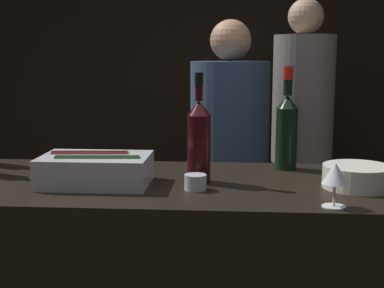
{
  "coord_description": "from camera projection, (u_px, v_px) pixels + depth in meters",
  "views": [
    {
      "loc": [
        0.13,
        -1.38,
        1.48
      ],
      "look_at": [
        0.0,
        0.36,
        1.19
      ],
      "focal_mm": 50.0,
      "sensor_mm": 36.0,
      "label": 1
    }
  ],
  "objects": [
    {
      "name": "person_in_hoodie",
      "position": [
        229.0,
        164.0,
        2.81
      ],
      "size": [
        0.41,
        0.41,
        1.66
      ],
      "rotation": [
        0.0,
        0.0,
        -0.51
      ],
      "color": "black",
      "rests_on": "ground_plane"
    },
    {
      "name": "bowl_white",
      "position": [
        357.0,
        176.0,
        1.67
      ],
      "size": [
        0.21,
        0.21,
        0.07
      ],
      "color": "silver",
      "rests_on": "bar_counter"
    },
    {
      "name": "red_wine_bottle_black_foil",
      "position": [
        199.0,
        139.0,
        1.73
      ],
      "size": [
        0.08,
        0.08,
        0.36
      ],
      "color": "black",
      "rests_on": "bar_counter"
    },
    {
      "name": "wall_back_chalkboard",
      "position": [
        215.0,
        66.0,
        3.86
      ],
      "size": [
        6.4,
        0.06,
        2.8
      ],
      "color": "black",
      "rests_on": "ground_plane"
    },
    {
      "name": "candle_votive",
      "position": [
        195.0,
        182.0,
        1.65
      ],
      "size": [
        0.07,
        0.07,
        0.05
      ],
      "color": "silver",
      "rests_on": "bar_counter"
    },
    {
      "name": "ice_bin_with_bottles",
      "position": [
        95.0,
        168.0,
        1.71
      ],
      "size": [
        0.34,
        0.23,
        0.1
      ],
      "color": "#B7BABF",
      "rests_on": "bar_counter"
    },
    {
      "name": "wine_glass",
      "position": [
        335.0,
        175.0,
        1.45
      ],
      "size": [
        0.07,
        0.07,
        0.13
      ],
      "color": "silver",
      "rests_on": "bar_counter"
    },
    {
      "name": "red_wine_bottle_burgundy",
      "position": [
        287.0,
        127.0,
        1.93
      ],
      "size": [
        0.08,
        0.08,
        0.37
      ],
      "color": "black",
      "rests_on": "bar_counter"
    },
    {
      "name": "person_blond_tee",
      "position": [
        302.0,
        133.0,
        3.24
      ],
      "size": [
        0.37,
        0.37,
        1.81
      ],
      "rotation": [
        0.0,
        0.0,
        1.66
      ],
      "color": "black",
      "rests_on": "ground_plane"
    }
  ]
}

